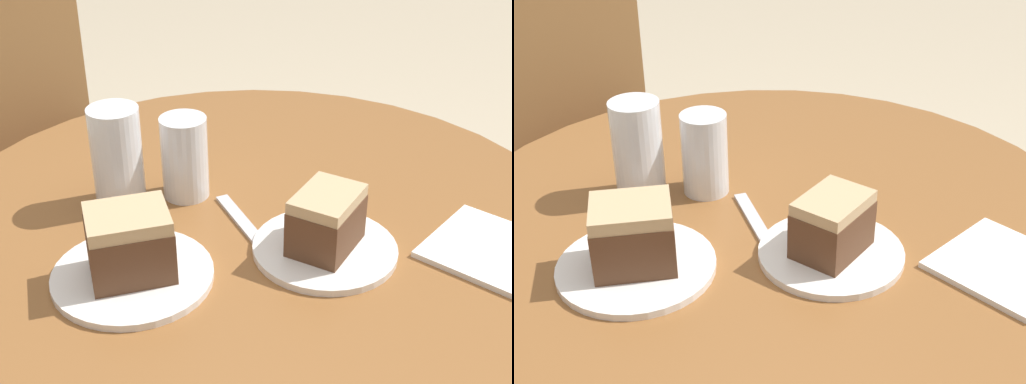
% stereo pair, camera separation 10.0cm
% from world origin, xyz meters
% --- Properties ---
extents(table, '(0.95, 0.95, 0.71)m').
position_xyz_m(table, '(0.00, 0.00, 0.52)').
color(table, brown).
rests_on(table, ground_plane).
extents(chair, '(0.45, 0.50, 0.98)m').
position_xyz_m(chair, '(0.13, 0.84, 0.49)').
color(chair, olive).
rests_on(chair, ground_plane).
extents(plate_near, '(0.19, 0.19, 0.01)m').
position_xyz_m(plate_near, '(0.00, -0.13, 0.72)').
color(plate_near, white).
rests_on(plate_near, table).
extents(plate_far, '(0.20, 0.20, 0.01)m').
position_xyz_m(plate_far, '(-0.21, 0.01, 0.72)').
color(plate_far, white).
rests_on(plate_far, table).
extents(cake_slice_near, '(0.11, 0.09, 0.08)m').
position_xyz_m(cake_slice_near, '(0.00, -0.13, 0.76)').
color(cake_slice_near, brown).
rests_on(cake_slice_near, plate_near).
extents(cake_slice_far, '(0.13, 0.12, 0.09)m').
position_xyz_m(cake_slice_far, '(-0.21, 0.01, 0.77)').
color(cake_slice_far, brown).
rests_on(cake_slice_far, plate_far).
extents(glass_lemonade, '(0.07, 0.07, 0.15)m').
position_xyz_m(glass_lemonade, '(-0.11, 0.17, 0.78)').
color(glass_lemonade, beige).
rests_on(glass_lemonade, table).
extents(glass_water, '(0.07, 0.07, 0.12)m').
position_xyz_m(glass_water, '(-0.03, 0.12, 0.77)').
color(glass_water, silver).
rests_on(glass_water, table).
extents(napkin_stack, '(0.17, 0.17, 0.01)m').
position_xyz_m(napkin_stack, '(0.15, -0.29, 0.72)').
color(napkin_stack, white).
rests_on(napkin_stack, table).
extents(fork, '(0.08, 0.17, 0.00)m').
position_xyz_m(fork, '(-0.03, -0.01, 0.71)').
color(fork, silver).
rests_on(fork, table).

